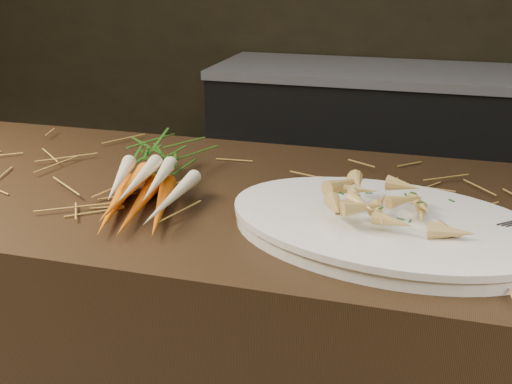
# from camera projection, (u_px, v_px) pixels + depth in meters

# --- Properties ---
(main_counter) EXTENTS (2.40, 0.70, 0.90)m
(main_counter) POSITION_uv_depth(u_px,v_px,m) (210.00, 382.00, 1.40)
(main_counter) COLOR black
(main_counter) RESTS_ON ground
(back_counter) EXTENTS (1.82, 0.62, 0.84)m
(back_counter) POSITION_uv_depth(u_px,v_px,m) (407.00, 158.00, 3.03)
(back_counter) COLOR black
(back_counter) RESTS_ON ground
(straw_bedding) EXTENTS (1.40, 0.60, 0.02)m
(straw_bedding) POSITION_uv_depth(u_px,v_px,m) (204.00, 186.00, 1.24)
(straw_bedding) COLOR olive
(straw_bedding) RESTS_ON main_counter
(root_veg_bunch) EXTENTS (0.24, 0.48, 0.09)m
(root_veg_bunch) POSITION_uv_depth(u_px,v_px,m) (155.00, 168.00, 1.24)
(root_veg_bunch) COLOR #CF4D15
(root_veg_bunch) RESTS_ON main_counter
(serving_platter) EXTENTS (0.58, 0.45, 0.03)m
(serving_platter) POSITION_uv_depth(u_px,v_px,m) (384.00, 229.00, 1.04)
(serving_platter) COLOR white
(serving_platter) RESTS_ON main_counter
(roasted_veg_heap) EXTENTS (0.29, 0.24, 0.06)m
(roasted_veg_heap) POSITION_uv_depth(u_px,v_px,m) (386.00, 204.00, 1.02)
(roasted_veg_heap) COLOR tan
(roasted_veg_heap) RESTS_ON serving_platter
(serving_fork) EXTENTS (0.16, 0.14, 0.00)m
(serving_fork) POSITION_uv_depth(u_px,v_px,m) (501.00, 249.00, 0.93)
(serving_fork) COLOR silver
(serving_fork) RESTS_ON serving_platter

